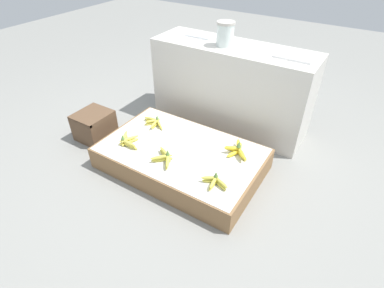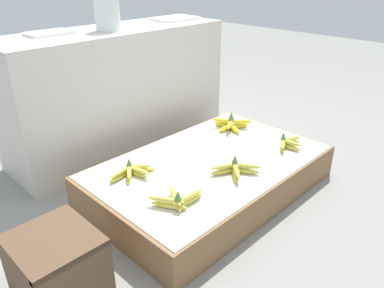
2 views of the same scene
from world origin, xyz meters
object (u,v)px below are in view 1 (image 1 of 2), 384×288
banana_bunch_front_midright (215,182)px  foam_tray_white (295,56)px  glass_jar (225,34)px  banana_bunch_front_left (127,141)px  banana_bunch_front_midleft (165,158)px  wooden_crate (94,125)px  banana_bunch_middle_midright (237,150)px  banana_bunch_middle_left (154,122)px

banana_bunch_front_midright → foam_tray_white: size_ratio=0.69×
glass_jar → foam_tray_white: (0.58, 0.07, -0.09)m
banana_bunch_front_left → banana_bunch_front_midright: bearing=-2.7°
banana_bunch_front_midleft → foam_tray_white: foam_tray_white is taller
wooden_crate → banana_bunch_front_midleft: size_ratio=1.49×
banana_bunch_middle_midright → banana_bunch_front_left: bearing=-155.9°
banana_bunch_middle_left → banana_bunch_middle_midright: size_ratio=1.12×
wooden_crate → banana_bunch_middle_midright: 1.33m
banana_bunch_front_midright → banana_bunch_middle_left: 0.89m
banana_bunch_front_midleft → glass_jar: (-0.03, 0.95, 0.66)m
banana_bunch_front_left → banana_bunch_front_midleft: bearing=-1.6°
banana_bunch_middle_left → banana_bunch_middle_midright: bearing=1.4°
banana_bunch_front_midright → foam_tray_white: foam_tray_white is taller
banana_bunch_front_left → banana_bunch_middle_left: banana_bunch_front_left is taller
wooden_crate → foam_tray_white: (1.44, 0.90, 0.66)m
banana_bunch_front_midleft → banana_bunch_front_midright: bearing=-3.6°
banana_bunch_front_midright → banana_bunch_middle_midright: 0.39m
wooden_crate → banana_bunch_front_midright: banana_bunch_front_midright is taller
banana_bunch_front_left → foam_tray_white: foam_tray_white is taller
banana_bunch_front_midright → foam_tray_white: 1.19m
banana_bunch_front_left → glass_jar: bearing=69.5°
banana_bunch_front_midleft → foam_tray_white: 1.28m
wooden_crate → banana_bunch_front_midleft: 0.90m
banana_bunch_front_left → banana_bunch_front_midleft: (0.38, -0.01, 0.00)m
wooden_crate → foam_tray_white: size_ratio=1.02×
banana_bunch_middle_midright → foam_tray_white: (0.13, 0.65, 0.56)m
glass_jar → foam_tray_white: bearing=6.4°
banana_bunch_front_midright → banana_bunch_front_midleft: bearing=176.4°
banana_bunch_front_left → foam_tray_white: 1.48m
banana_bunch_middle_midright → glass_jar: 0.98m
banana_bunch_front_left → banana_bunch_middle_midright: banana_bunch_middle_midright is taller
banana_bunch_front_left → glass_jar: 1.20m
banana_bunch_front_midleft → banana_bunch_middle_left: 0.51m
banana_bunch_front_midleft → banana_bunch_front_midright: 0.44m
banana_bunch_front_midright → glass_jar: glass_jar is taller
wooden_crate → glass_jar: glass_jar is taller
banana_bunch_middle_left → banana_bunch_middle_midright: 0.79m
wooden_crate → banana_bunch_middle_left: bearing=23.9°
foam_tray_white → banana_bunch_front_midleft: bearing=-118.5°
wooden_crate → banana_bunch_middle_left: size_ratio=1.22×
banana_bunch_front_midright → glass_jar: size_ratio=1.05×
banana_bunch_front_midright → banana_bunch_front_left: bearing=177.3°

